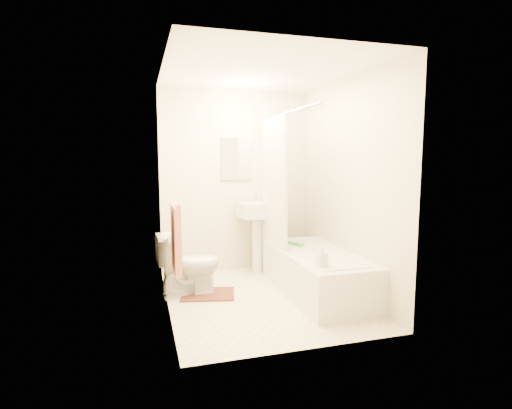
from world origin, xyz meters
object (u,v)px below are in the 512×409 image
object	(u,v)px
sink	(259,235)
bathtub	(316,273)
toilet	(189,265)
bath_mat	(208,294)
soap_bottle	(322,257)

from	to	relation	value
sink	bathtub	size ratio (longest dim) A/B	0.61
toilet	bath_mat	bearing A→B (deg)	-115.14
bath_mat	soap_bottle	distance (m)	1.40
bath_mat	soap_bottle	size ratio (longest dim) A/B	2.88
toilet	bath_mat	world-z (taller)	toilet
soap_bottle	bathtub	bearing A→B (deg)	69.86
bathtub	soap_bottle	world-z (taller)	soap_bottle
bathtub	soap_bottle	size ratio (longest dim) A/B	8.34
bathtub	bath_mat	size ratio (longest dim) A/B	2.90
sink	bath_mat	distance (m)	1.17
toilet	bath_mat	xyz separation A→B (m)	(0.20, -0.08, -0.33)
toilet	bath_mat	distance (m)	0.39
sink	soap_bottle	world-z (taller)	sink
sink	bathtub	distance (m)	1.07
sink	bath_mat	xyz separation A→B (m)	(-0.80, -0.70, -0.50)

